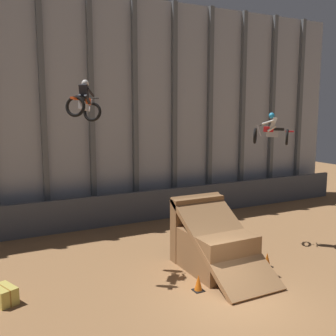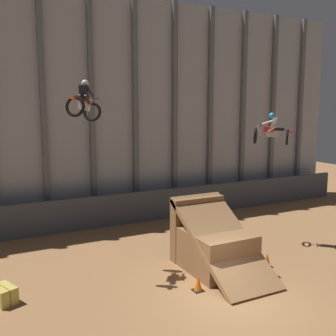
{
  "view_description": "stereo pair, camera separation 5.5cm",
  "coord_description": "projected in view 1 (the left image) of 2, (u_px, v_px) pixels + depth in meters",
  "views": [
    {
      "loc": [
        -7.37,
        -9.7,
        6.26
      ],
      "look_at": [
        0.41,
        5.45,
        3.71
      ],
      "focal_mm": 42.0,
      "sensor_mm": 36.0,
      "label": 1
    },
    {
      "loc": [
        -7.32,
        -9.73,
        6.26
      ],
      "look_at": [
        0.41,
        5.45,
        3.71
      ],
      "focal_mm": 42.0,
      "sensor_mm": 36.0,
      "label": 2
    }
  ],
  "objects": [
    {
      "name": "hay_bale_trackside",
      "position": [
        4.0,
        295.0,
        12.76
      ],
      "size": [
        0.9,
        1.06,
        0.57
      ],
      "rotation": [
        0.0,
        0.0,
        1.96
      ],
      "color": "#CCB751",
      "rests_on": "ground_plane"
    },
    {
      "name": "rider_bike_right_air",
      "position": [
        272.0,
        131.0,
        17.72
      ],
      "size": [
        1.6,
        1.59,
        1.46
      ],
      "rotation": [
        0.02,
        0.0,
        0.8
      ],
      "color": "black"
    },
    {
      "name": "rider_bike_left_air",
      "position": [
        84.0,
        103.0,
        14.12
      ],
      "size": [
        1.59,
        1.69,
        1.54
      ],
      "rotation": [
        -0.14,
        0.0,
        -0.7
      ],
      "color": "black"
    },
    {
      "name": "traffic_cone_arena_edge",
      "position": [
        198.0,
        283.0,
        13.63
      ],
      "size": [
        0.36,
        0.36,
        0.58
      ],
      "color": "black",
      "rests_on": "ground_plane"
    },
    {
      "name": "arena_back_wall",
      "position": [
        113.0,
        110.0,
        21.91
      ],
      "size": [
        32.0,
        0.4,
        12.43
      ],
      "color": "#A3A8B2",
      "rests_on": "ground_plane"
    },
    {
      "name": "lower_barrier",
      "position": [
        123.0,
        209.0,
        21.5
      ],
      "size": [
        31.36,
        0.2,
        1.72
      ],
      "color": "#474C56",
      "rests_on": "ground_plane"
    },
    {
      "name": "dirt_ramp",
      "position": [
        212.0,
        244.0,
        15.63
      ],
      "size": [
        2.33,
        4.4,
        2.8
      ],
      "color": "olive",
      "rests_on": "ground_plane"
    },
    {
      "name": "ground_plane",
      "position": [
        233.0,
        303.0,
        12.79
      ],
      "size": [
        60.0,
        60.0,
        0.0
      ],
      "primitive_type": "plane",
      "color": "#996B42"
    },
    {
      "name": "traffic_cone_near_ramp",
      "position": [
        267.0,
        260.0,
        15.72
      ],
      "size": [
        0.36,
        0.36,
        0.58
      ],
      "color": "black",
      "rests_on": "ground_plane"
    }
  ]
}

